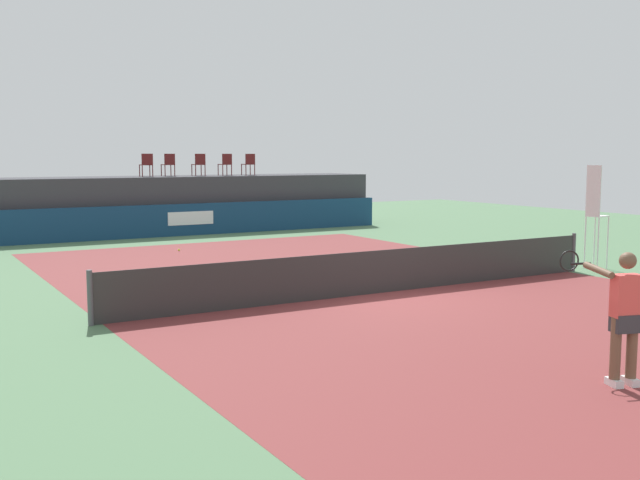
# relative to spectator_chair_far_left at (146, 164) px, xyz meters

# --- Properties ---
(ground_plane) EXTENTS (48.00, 48.00, 0.00)m
(ground_plane) POSITION_rel_spectator_chair_far_left_xyz_m (0.42, -12.10, -2.69)
(ground_plane) COLOR #4C704C
(court_inner) EXTENTS (12.00, 22.00, 0.00)m
(court_inner) POSITION_rel_spectator_chair_far_left_xyz_m (0.42, -15.10, -2.69)
(court_inner) COLOR maroon
(court_inner) RESTS_ON ground
(sponsor_wall) EXTENTS (18.00, 0.22, 1.20)m
(sponsor_wall) POSITION_rel_spectator_chair_far_left_xyz_m (0.43, -1.60, -2.09)
(sponsor_wall) COLOR navy
(sponsor_wall) RESTS_ON ground
(spectator_platform) EXTENTS (18.00, 2.80, 2.20)m
(spectator_platform) POSITION_rel_spectator_chair_far_left_xyz_m (0.42, 0.20, -1.59)
(spectator_platform) COLOR #38383D
(spectator_platform) RESTS_ON ground
(spectator_chair_far_left) EXTENTS (0.45, 0.45, 0.89)m
(spectator_chair_far_left) POSITION_rel_spectator_chair_far_left_xyz_m (0.00, 0.00, 0.00)
(spectator_chair_far_left) COLOR #561919
(spectator_chair_far_left) RESTS_ON spectator_platform
(spectator_chair_left) EXTENTS (0.46, 0.46, 0.89)m
(spectator_chair_left) POSITION_rel_spectator_chair_far_left_xyz_m (1.00, 0.32, 0.00)
(spectator_chair_left) COLOR #561919
(spectator_chair_left) RESTS_ON spectator_platform
(spectator_chair_center) EXTENTS (0.45, 0.45, 0.89)m
(spectator_chair_center) POSITION_rel_spectator_chair_far_left_xyz_m (2.18, 0.07, 0.00)
(spectator_chair_center) COLOR #561919
(spectator_chair_center) RESTS_ON spectator_platform
(spectator_chair_right) EXTENTS (0.48, 0.48, 0.89)m
(spectator_chair_right) POSITION_rel_spectator_chair_far_left_xyz_m (3.30, -0.02, 0.00)
(spectator_chair_right) COLOR #561919
(spectator_chair_right) RESTS_ON spectator_platform
(spectator_chair_far_right) EXTENTS (0.46, 0.46, 0.89)m
(spectator_chair_far_right) POSITION_rel_spectator_chair_far_left_xyz_m (4.31, -0.09, 0.00)
(spectator_chair_far_right) COLOR #561919
(spectator_chair_far_right) RESTS_ON spectator_platform
(umpire_chair) EXTENTS (0.46, 0.46, 2.76)m
(umpire_chair) POSITION_rel_spectator_chair_far_left_xyz_m (7.38, -15.10, -1.11)
(umpire_chair) COLOR white
(umpire_chair) RESTS_ON ground
(tennis_net) EXTENTS (12.40, 0.02, 0.95)m
(tennis_net) POSITION_rel_spectator_chair_far_left_xyz_m (0.42, -15.10, -2.22)
(tennis_net) COLOR #2D2D2D
(tennis_net) RESTS_ON ground
(net_post_near) EXTENTS (0.10, 0.10, 1.00)m
(net_post_near) POSITION_rel_spectator_chair_far_left_xyz_m (-5.78, -15.10, -2.19)
(net_post_near) COLOR #4C4C51
(net_post_near) RESTS_ON ground
(net_post_far) EXTENTS (0.10, 0.10, 1.00)m
(net_post_far) POSITION_rel_spectator_chair_far_left_xyz_m (6.62, -15.10, -2.19)
(net_post_far) COLOR #4C4C51
(net_post_far) RESTS_ON ground
(tennis_player) EXTENTS (0.56, 1.24, 1.77)m
(tennis_player) POSITION_rel_spectator_chair_far_left_xyz_m (-0.58, -22.13, -1.73)
(tennis_player) COLOR white
(tennis_player) RESTS_ON court_inner
(tennis_ball) EXTENTS (0.07, 0.07, 0.07)m
(tennis_ball) POSITION_rel_spectator_chair_far_left_xyz_m (-0.86, -5.91, -2.66)
(tennis_ball) COLOR #D8EA33
(tennis_ball) RESTS_ON court_inner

